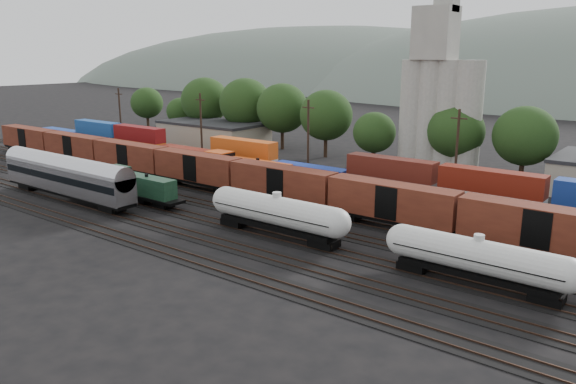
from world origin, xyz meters
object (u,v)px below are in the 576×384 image
Objects in this scene: green_locomotive at (134,185)px; orange_locomotive at (242,170)px; grain_silo at (439,104)px; tank_car_a at (277,213)px; passenger_coach at (66,175)px.

green_locomotive is 15.92m from orange_locomotive.
grain_silo is at bearing 54.59° from orange_locomotive.
passenger_coach reaches higher than tank_car_a.
orange_locomotive reaches higher than green_locomotive.
tank_car_a is 0.70× the size of passenger_coach.
green_locomotive is 0.60× the size of passenger_coach.
tank_car_a reaches higher than orange_locomotive.
green_locomotive is 48.25m from grain_silo.
orange_locomotive is (5.33, 15.00, 0.25)m from green_locomotive.
passenger_coach is (-7.55, -5.00, 1.21)m from green_locomotive.
orange_locomotive is (12.88, 20.00, -0.96)m from passenger_coach.
passenger_coach is 56.21m from grain_silo.
tank_car_a is 0.99× the size of orange_locomotive.
green_locomotive is at bearing 180.00° from tank_car_a.
passenger_coach is at bearing -170.97° from tank_car_a.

